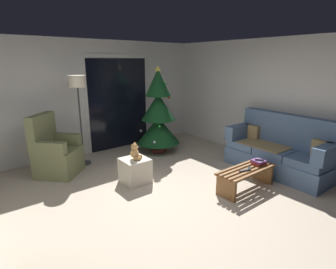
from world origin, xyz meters
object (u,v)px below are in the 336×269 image
(ottoman, at_px, (135,171))
(floor_lamp, at_px, (78,90))
(remote_black, at_px, (249,168))
(cell_phone, at_px, (260,160))
(teddy_bear_honey, at_px, (135,152))
(christmas_tree, at_px, (158,115))
(teddy_bear_chestnut_by_tree, at_px, (135,158))
(coffee_table, at_px, (246,175))
(book_stack, at_px, (259,162))
(armchair, at_px, (55,153))
(couch, at_px, (279,151))
(remote_graphite, at_px, (244,170))

(ottoman, bearing_deg, floor_lamp, 104.81)
(remote_black, distance_m, floor_lamp, 3.44)
(cell_phone, bearing_deg, teddy_bear_honey, 105.66)
(christmas_tree, xyz_separation_m, teddy_bear_chestnut_by_tree, (-0.84, -0.33, -0.75))
(christmas_tree, height_order, teddy_bear_chestnut_by_tree, christmas_tree)
(coffee_table, height_order, ottoman, ottoman)
(remote_black, height_order, ottoman, ottoman)
(floor_lamp, relative_size, teddy_bear_honey, 6.25)
(book_stack, bearing_deg, armchair, 134.74)
(couch, height_order, christmas_tree, christmas_tree)
(couch, bearing_deg, teddy_bear_chestnut_by_tree, 133.91)
(cell_phone, height_order, armchair, armchair)
(cell_phone, distance_m, teddy_bear_honey, 2.09)
(coffee_table, xyz_separation_m, christmas_tree, (0.01, 2.42, 0.62))
(remote_graphite, relative_size, teddy_bear_chestnut_by_tree, 0.55)
(remote_graphite, xyz_separation_m, remote_black, (0.14, -0.00, 0.00))
(coffee_table, bearing_deg, cell_phone, -5.69)
(coffee_table, distance_m, christmas_tree, 2.50)
(remote_graphite, bearing_deg, teddy_bear_honey, -125.54)
(teddy_bear_chestnut_by_tree, bearing_deg, ottoman, -121.84)
(couch, xyz_separation_m, coffee_table, (-1.11, -0.08, -0.15))
(armchair, xyz_separation_m, teddy_bear_chestnut_by_tree, (1.42, -0.47, -0.28))
(cell_phone, height_order, floor_lamp, floor_lamp)
(remote_black, distance_m, teddy_bear_chestnut_by_tree, 2.30)
(couch, height_order, teddy_bear_chestnut_by_tree, couch)
(book_stack, distance_m, teddy_bear_honey, 2.09)
(christmas_tree, relative_size, ottoman, 4.44)
(remote_black, height_order, teddy_bear_chestnut_by_tree, remote_black)
(couch, bearing_deg, armchair, 143.44)
(teddy_bear_honey, bearing_deg, couch, -27.92)
(christmas_tree, distance_m, armchair, 2.30)
(cell_phone, xyz_separation_m, ottoman, (-1.59, 1.38, -0.23))
(book_stack, xyz_separation_m, ottoman, (-1.60, 1.36, -0.19))
(floor_lamp, distance_m, ottoman, 1.94)
(coffee_table, height_order, remote_graphite, remote_graphite)
(remote_black, bearing_deg, christmas_tree, 144.97)
(book_stack, relative_size, teddy_bear_honey, 0.81)
(floor_lamp, bearing_deg, remote_black, -59.21)
(christmas_tree, bearing_deg, floor_lamp, 168.83)
(remote_graphite, height_order, remote_black, same)
(cell_phone, bearing_deg, book_stack, 21.61)
(coffee_table, distance_m, floor_lamp, 3.45)
(couch, height_order, teddy_bear_honey, couch)
(christmas_tree, bearing_deg, book_stack, -82.94)
(remote_black, xyz_separation_m, floor_lamp, (-1.66, 2.79, 1.13))
(remote_black, height_order, christmas_tree, christmas_tree)
(couch, relative_size, teddy_bear_chestnut_by_tree, 6.88)
(armchair, height_order, teddy_bear_chestnut_by_tree, armchair)
(remote_graphite, height_order, book_stack, book_stack)
(christmas_tree, bearing_deg, teddy_bear_honey, -139.99)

